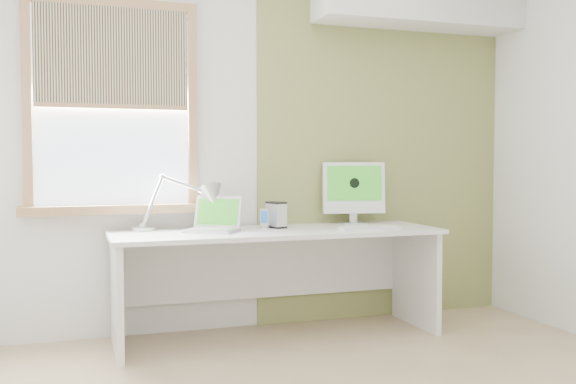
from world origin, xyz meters
name	(u,v)px	position (x,y,z in m)	size (l,w,h in m)	color
room	(361,138)	(0.00, 0.00, 1.30)	(4.04, 3.54, 2.64)	tan
accent_wall	(383,147)	(1.00, 1.74, 1.30)	(2.00, 0.02, 2.60)	#83944C
window	(113,108)	(-1.00, 1.71, 1.54)	(1.20, 0.14, 1.42)	#9A714A
desk	(275,257)	(0.04, 1.44, 0.53)	(2.20, 0.70, 0.73)	white
desk_lamp	(199,200)	(-0.46, 1.57, 0.93)	(0.66, 0.28, 0.38)	silver
laptop	(214,223)	(-0.38, 1.44, 0.79)	(0.41, 0.40, 0.23)	silver
phone_dock	(264,223)	(-0.02, 1.51, 0.77)	(0.08, 0.08, 0.14)	silver
external_drive	(276,215)	(0.07, 1.51, 0.82)	(0.12, 0.16, 0.18)	silver
imac	(354,189)	(0.70, 1.62, 0.98)	(0.47, 0.19, 0.45)	silver
keyboard	(369,228)	(0.65, 1.24, 0.74)	(0.42, 0.13, 0.02)	white
mouse	(350,228)	(0.50, 1.24, 0.74)	(0.05, 0.09, 0.03)	white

